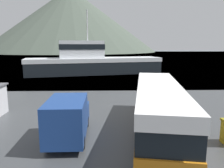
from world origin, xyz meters
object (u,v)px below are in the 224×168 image
object	(u,v)px
fishing_boat	(92,61)
small_boat	(81,70)
delivery_van	(68,117)
tour_bus	(158,106)

from	to	relation	value
fishing_boat	small_boat	size ratio (longest dim) A/B	4.16
delivery_van	fishing_boat	xyz separation A→B (m)	(-0.42, 30.39, 1.08)
tour_bus	delivery_van	world-z (taller)	tour_bus
fishing_boat	delivery_van	bearing A→B (deg)	-12.16
tour_bus	small_boat	bearing A→B (deg)	113.94
fishing_boat	small_boat	distance (m)	4.39
small_boat	delivery_van	bearing A→B (deg)	-87.56
tour_bus	delivery_van	size ratio (longest dim) A/B	2.30
fishing_boat	small_boat	world-z (taller)	fishing_boat
tour_bus	small_boat	world-z (taller)	tour_bus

